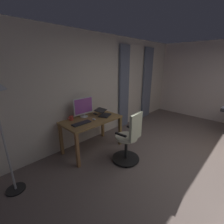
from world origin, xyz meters
The scene contains 13 objects.
ground_plane centered at (0.00, 0.00, 0.00)m, with size 8.14×8.14×0.00m, color #6A5B54.
back_room_partition centered at (0.00, -2.71, 1.31)m, with size 6.26×0.10×2.61m, color beige.
curtain_left_panel centered at (-1.83, -2.60, 1.20)m, with size 0.48×0.06×2.41m, color slate.
curtain_right_panel centered at (-0.56, -2.60, 1.20)m, with size 0.39×0.06×2.41m, color slate.
desk centered at (1.00, -2.21, 0.65)m, with size 1.29×0.71×0.75m.
office_chair centered at (0.78, -1.32, 0.49)m, with size 0.56×0.56×1.06m.
computer_monitor centered at (1.03, -2.45, 1.00)m, with size 0.50×0.18×0.45m.
computer_keyboard centered at (1.32, -2.13, 0.76)m, with size 0.40×0.14×0.02m, color #232328.
laptop centered at (0.67, -2.18, 0.81)m, with size 0.40×0.42×0.15m.
computer_mouse centered at (1.01, -2.11, 0.77)m, with size 0.06×0.10×0.04m, color silver.
cell_phone_by_monitor centered at (0.50, -2.42, 0.76)m, with size 0.07×0.14×0.01m, color #232328.
cell_phone_face_up centered at (0.72, -2.42, 0.76)m, with size 0.07×0.14×0.01m, color #232328.
mug_tea centered at (1.35, -2.46, 0.80)m, with size 0.13×0.09×0.09m.
Camera 1 is at (2.93, 0.31, 1.94)m, focal length 24.47 mm.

